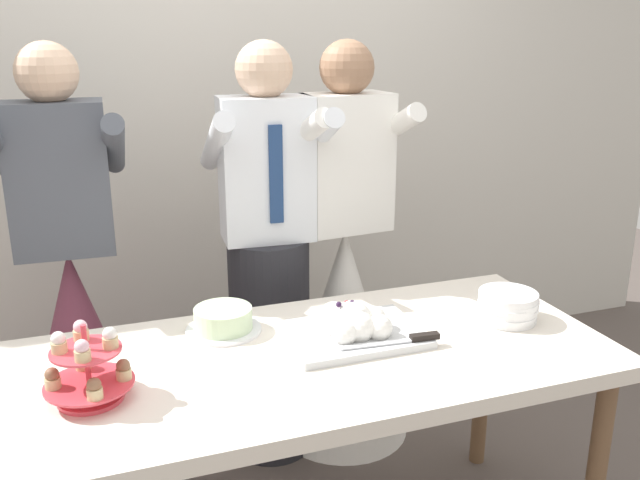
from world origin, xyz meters
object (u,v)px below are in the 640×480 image
cupcake_stand (88,370)px  round_cake (223,321)px  person_guest (77,337)px  person_groom (269,280)px  person_bride (344,306)px  main_cake_tray (354,326)px  dessert_table (313,375)px  plate_stack (508,306)px

cupcake_stand → round_cake: size_ratio=0.96×
person_guest → person_groom: bearing=-6.6°
person_groom → person_bride: bearing=3.0°
round_cake → person_guest: 0.75m
cupcake_stand → person_guest: bearing=92.5°
cupcake_stand → main_cake_tray: size_ratio=0.53×
round_cake → person_guest: bearing=129.3°
main_cake_tray → person_bride: person_bride is taller
cupcake_stand → round_cake: cupcake_stand is taller
dessert_table → plate_stack: size_ratio=9.07×
dessert_table → person_guest: person_guest is taller
person_groom → person_bride: (0.33, 0.02, -0.16)m
cupcake_stand → person_bride: person_bride is taller
cupcake_stand → person_groom: person_groom is taller
cupcake_stand → plate_stack: size_ratio=1.16×
dessert_table → person_bride: (0.39, 0.73, -0.12)m
round_cake → person_groom: person_groom is taller
cupcake_stand → main_cake_tray: bearing=7.7°
plate_stack → person_groom: bearing=131.5°
plate_stack → person_bride: bearing=112.0°
plate_stack → person_groom: 0.94m
person_groom → person_guest: (-0.73, 0.08, -0.16)m
dessert_table → main_cake_tray: bearing=19.0°
main_cake_tray → person_guest: (-0.82, 0.74, -0.23)m
main_cake_tray → plate_stack: 0.53m
cupcake_stand → person_bride: size_ratio=0.14×
person_groom → dessert_table: bearing=-95.0°
dessert_table → person_guest: bearing=130.2°
dessert_table → person_bride: 0.83m
main_cake_tray → round_cake: main_cake_tray is taller
main_cake_tray → person_guest: bearing=137.9°
cupcake_stand → person_guest: person_guest is taller
dessert_table → person_groom: person_groom is taller
main_cake_tray → person_guest: size_ratio=0.26×
main_cake_tray → plate_stack: (0.53, -0.04, 0.01)m
cupcake_stand → person_guest: 0.89m
main_cake_tray → person_guest: 1.13m
plate_stack → person_guest: size_ratio=0.12×
main_cake_tray → round_cake: size_ratio=1.81×
round_cake → person_bride: bearing=38.6°
dessert_table → person_guest: (-0.67, 0.79, -0.12)m
cupcake_stand → person_groom: (0.69, 0.76, -0.11)m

